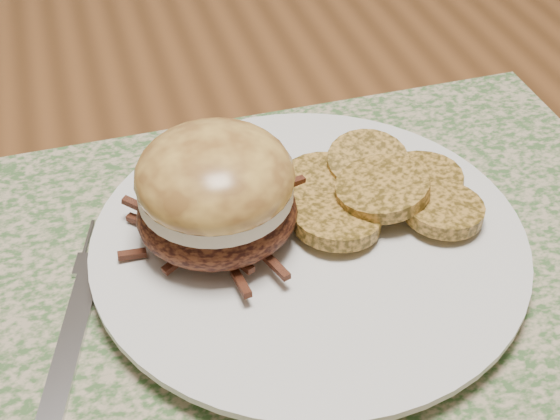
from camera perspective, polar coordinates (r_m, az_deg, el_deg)
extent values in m
cube|color=brown|center=(0.53, -15.05, -5.67)|extent=(1.50, 0.90, 0.04)
cylinder|color=brown|center=(1.26, 19.13, 1.83)|extent=(0.06, 0.06, 0.71)
cube|color=#3F6232|center=(0.51, 3.71, -3.15)|extent=(0.45, 0.33, 0.00)
cylinder|color=silver|center=(0.50, 2.12, -2.58)|extent=(0.26, 0.26, 0.02)
ellipsoid|color=black|center=(0.48, -4.61, -0.19)|extent=(0.10, 0.10, 0.04)
cylinder|color=beige|center=(0.47, -4.73, 1.53)|extent=(0.10, 0.10, 0.01)
ellipsoid|color=gold|center=(0.46, -4.80, 2.49)|extent=(0.10, 0.10, 0.05)
cylinder|color=#AE7D33|center=(0.52, 3.23, 1.75)|extent=(0.08, 0.08, 0.01)
cylinder|color=#AE7D33|center=(0.54, 6.43, 3.46)|extent=(0.07, 0.07, 0.02)
cylinder|color=#AE7D33|center=(0.53, 9.97, 1.97)|extent=(0.07, 0.07, 0.02)
cylinder|color=#AE7D33|center=(0.49, 4.18, -0.78)|extent=(0.08, 0.08, 0.02)
cylinder|color=#AE7D33|center=(0.51, 7.51, 1.59)|extent=(0.08, 0.08, 0.02)
cylinder|color=#AE7D33|center=(0.51, 11.87, 0.04)|extent=(0.07, 0.07, 0.01)
cube|color=#B3B4BB|center=(0.46, -15.28, -10.13)|extent=(0.05, 0.12, 0.00)
cube|color=#B3B4BB|center=(0.51, -13.62, -3.93)|extent=(0.03, 0.02, 0.00)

